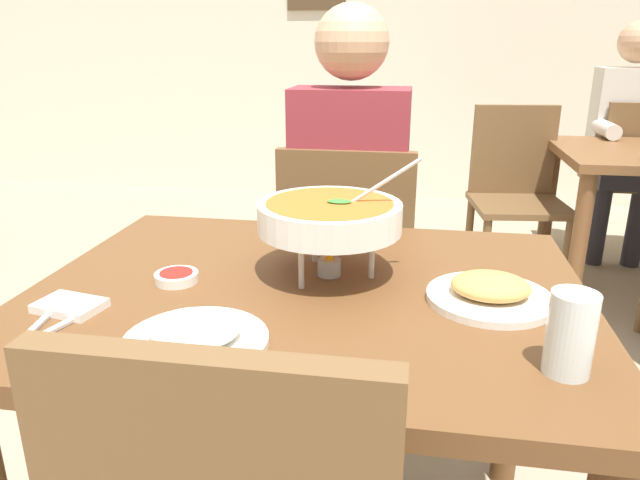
{
  "coord_description": "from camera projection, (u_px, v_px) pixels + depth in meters",
  "views": [
    {
      "loc": [
        0.21,
        -1.08,
        1.2
      ],
      "look_at": [
        0.0,
        0.15,
        0.78
      ],
      "focal_mm": 32.87,
      "sensor_mm": 36.0,
      "label": 1
    }
  ],
  "objects": [
    {
      "name": "dining_table_main",
      "position": [
        308.0,
        336.0,
        1.23
      ],
      "size": [
        1.11,
        0.87,
        0.73
      ],
      "color": "brown",
      "rests_on": "ground_plane"
    },
    {
      "name": "chair_diner_main",
      "position": [
        348.0,
        262.0,
        1.94
      ],
      "size": [
        0.44,
        0.44,
        0.9
      ],
      "color": "brown",
      "rests_on": "ground_plane"
    },
    {
      "name": "diner_main",
      "position": [
        351.0,
        190.0,
        1.89
      ],
      "size": [
        0.4,
        0.45,
        1.31
      ],
      "color": "#2D2D38",
      "rests_on": "ground_plane"
    },
    {
      "name": "curry_bowl",
      "position": [
        330.0,
        217.0,
        1.21
      ],
      "size": [
        0.33,
        0.3,
        0.26
      ],
      "color": "silver",
      "rests_on": "dining_table_main"
    },
    {
      "name": "rice_plate",
      "position": [
        195.0,
        335.0,
        0.95
      ],
      "size": [
        0.24,
        0.24,
        0.06
      ],
      "color": "white",
      "rests_on": "dining_table_main"
    },
    {
      "name": "appetizer_plate",
      "position": [
        490.0,
        292.0,
        1.12
      ],
      "size": [
        0.24,
        0.24,
        0.06
      ],
      "color": "white",
      "rests_on": "dining_table_main"
    },
    {
      "name": "sauce_dish",
      "position": [
        177.0,
        277.0,
        1.21
      ],
      "size": [
        0.09,
        0.09,
        0.02
      ],
      "color": "white",
      "rests_on": "dining_table_main"
    },
    {
      "name": "napkin_folded",
      "position": [
        70.0,
        306.0,
        1.09
      ],
      "size": [
        0.13,
        0.1,
        0.02
      ],
      "primitive_type": "cube",
      "rotation": [
        0.0,
        0.0,
        -0.19
      ],
      "color": "white",
      "rests_on": "dining_table_main"
    },
    {
      "name": "fork_utensil",
      "position": [
        44.0,
        319.0,
        1.05
      ],
      "size": [
        0.04,
        0.17,
        0.01
      ],
      "primitive_type": "cube",
      "rotation": [
        0.0,
        0.0,
        0.14
      ],
      "color": "silver",
      "rests_on": "dining_table_main"
    },
    {
      "name": "spoon_utensil",
      "position": [
        70.0,
        321.0,
        1.04
      ],
      "size": [
        0.06,
        0.17,
        0.01
      ],
      "primitive_type": "cube",
      "rotation": [
        0.0,
        0.0,
        -0.28
      ],
      "color": "silver",
      "rests_on": "dining_table_main"
    },
    {
      "name": "drink_glass",
      "position": [
        570.0,
        338.0,
        0.87
      ],
      "size": [
        0.07,
        0.07,
        0.13
      ],
      "color": "silver",
      "rests_on": "dining_table_main"
    },
    {
      "name": "chair_bg_middle",
      "position": [
        634.0,
        173.0,
        3.24
      ],
      "size": [
        0.45,
        0.45,
        0.9
      ],
      "color": "brown",
      "rests_on": "ground_plane"
    },
    {
      "name": "chair_bg_corner",
      "position": [
        515.0,
        186.0,
        2.95
      ],
      "size": [
        0.49,
        0.49,
        0.9
      ],
      "color": "brown",
      "rests_on": "ground_plane"
    },
    {
      "name": "patron_bg_middle",
      "position": [
        628.0,
        130.0,
        3.17
      ],
      "size": [
        0.4,
        0.45,
        1.31
      ],
      "color": "#2D2D38",
      "rests_on": "ground_plane"
    }
  ]
}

